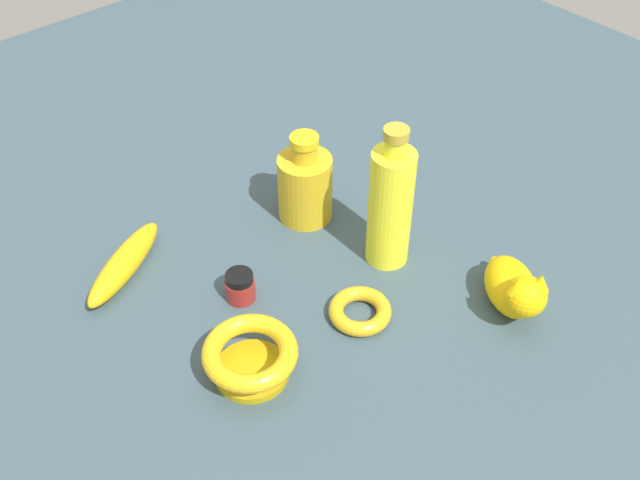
% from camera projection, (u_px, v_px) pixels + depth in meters
% --- Properties ---
extents(ground, '(2.00, 2.00, 0.00)m').
position_uv_depth(ground, '(320.00, 283.00, 1.09)').
color(ground, '#384C56').
extents(bowl, '(0.12, 0.12, 0.05)m').
position_uv_depth(bowl, '(250.00, 356.00, 0.95)').
color(bowl, '#B79A0F').
rests_on(bowl, ground).
extents(bottle_short, '(0.08, 0.08, 0.15)m').
position_uv_depth(bottle_short, '(305.00, 185.00, 1.17)').
color(bottle_short, gold).
rests_on(bottle_short, ground).
extents(nail_polish_jar, '(0.04, 0.04, 0.05)m').
position_uv_depth(nail_polish_jar, '(240.00, 286.00, 1.06)').
color(nail_polish_jar, maroon).
rests_on(nail_polish_jar, ground).
extents(cat_figurine, '(0.11, 0.13, 0.10)m').
position_uv_depth(cat_figurine, '(515.00, 288.00, 1.03)').
color(cat_figurine, yellow).
rests_on(cat_figurine, ground).
extents(bangle, '(0.09, 0.09, 0.02)m').
position_uv_depth(bangle, '(357.00, 313.00, 1.04)').
color(bangle, gold).
rests_on(bangle, ground).
extents(banana, '(0.18, 0.12, 0.04)m').
position_uv_depth(banana, '(124.00, 263.00, 1.10)').
color(banana, gold).
rests_on(banana, ground).
extents(bottle_tall, '(0.06, 0.06, 0.23)m').
position_uv_depth(bottle_tall, '(390.00, 205.00, 1.07)').
color(bottle_tall, yellow).
rests_on(bottle_tall, ground).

